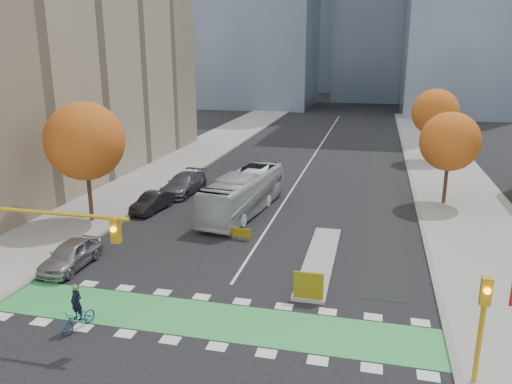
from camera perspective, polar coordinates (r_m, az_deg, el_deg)
The scene contains 21 objects.
ground at distance 21.40m, azimuth -6.78°, elevation -16.23°, with size 300.00×300.00×0.00m, color black.
sidewalk_west at distance 43.52m, azimuth -14.46°, elevation 0.29°, with size 7.00×120.00×0.15m, color gray.
sidewalk_east at distance 39.23m, azimuth 23.10°, elevation -2.18°, with size 7.00×120.00×0.15m, color gray.
curb_west at distance 42.02m, azimuth -10.23°, elevation -0.00°, with size 0.30×120.00×0.16m, color gray.
curb_east at distance 38.76m, azimuth 18.01°, elevation -1.88°, with size 0.30×120.00×0.16m, color gray.
bike_crossing at distance 22.60m, azimuth -5.43°, elevation -14.29°, with size 20.00×3.00×0.01m, color green.
centre_line at distance 58.42m, azimuth 6.84°, elevation 4.49°, with size 0.15×70.00×0.01m, color silver.
bike_lane_paint at distance 48.29m, azimuth 14.26°, elevation 1.73°, with size 2.50×50.00×0.01m, color black.
median_island at distance 28.38m, azimuth 7.29°, elevation -7.66°, with size 1.60×10.00×0.16m, color gray.
hazard_board at distance 23.74m, azimuth 6.02°, elevation -10.58°, with size 1.40×0.12×1.30m, color yellow.
building_west at distance 49.53m, azimuth -25.60°, elevation 15.67°, with size 16.00×44.00×25.00m, color gray.
tree_west at distance 34.86m, azimuth -18.98°, elevation 5.52°, with size 5.20×5.20×8.22m.
tree_east_near at distance 39.84m, azimuth 21.27°, elevation 5.39°, with size 4.40×4.40×7.08m.
tree_east_far at distance 55.59m, azimuth 19.80°, elevation 8.57°, with size 4.80×4.80×7.65m.
traffic_signal_west at distance 23.09m, azimuth -26.45°, elevation -4.30°, with size 8.53×0.56×5.20m.
traffic_signal_east at distance 18.94m, azimuth 24.50°, elevation -12.66°, with size 0.35×0.43×4.10m.
cyclist at distance 22.77m, azimuth -19.69°, elevation -13.02°, with size 1.06×1.88×2.06m.
bus at distance 35.85m, azimuth -1.46°, elevation -0.12°, with size 2.52×10.76×3.00m, color #B5B9BD.
parked_car_a at distance 28.90m, azimuth -20.40°, elevation -6.71°, with size 1.76×4.36×1.49m, color gray.
parked_car_b at distance 37.28m, azimuth -11.78°, elevation -1.14°, with size 1.43×4.11×1.36m, color black.
parked_car_c at distance 41.46m, azimuth -8.27°, elevation 0.93°, with size 2.28×5.61×1.63m, color #4F4F54.
Camera 1 is at (6.58, -16.95, 11.29)m, focal length 35.00 mm.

